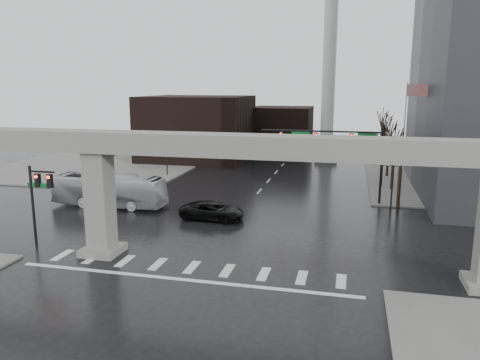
{
  "coord_description": "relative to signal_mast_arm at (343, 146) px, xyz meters",
  "views": [
    {
      "loc": [
        9.79,
        -28.37,
        11.76
      ],
      "look_at": [
        1.54,
        6.16,
        4.5
      ],
      "focal_mm": 35.0,
      "sensor_mm": 36.0,
      "label": 1
    }
  ],
  "objects": [
    {
      "name": "tree_right_4",
      "position": [
        5.54,
        31.22,
        -2.79
      ],
      "size": [
        1.12,
        1.69,
        8.19
      ],
      "color": "black",
      "rests_on": "ground"
    },
    {
      "name": "tree_right_1",
      "position": [
        5.54,
        7.22,
        -2.98
      ],
      "size": [
        1.09,
        1.61,
        7.67
      ],
      "color": "black",
      "rests_on": "ground"
    },
    {
      "name": "lamp_left_0",
      "position": [
        -22.49,
        -4.8,
        -2.36
      ],
      "size": [
        1.22,
        0.32,
        5.11
      ],
      "color": "black",
      "rests_on": "ground"
    },
    {
      "name": "flagpole_assembly",
      "position": [
        6.3,
        3.2,
        1.7
      ],
      "size": [
        2.06,
        0.12,
        12.0
      ],
      "color": "silver",
      "rests_on": "ground"
    },
    {
      "name": "sidewalk_ne",
      "position": [
        17.01,
        17.2,
        -5.75
      ],
      "size": [
        28.0,
        36.0,
        0.15
      ],
      "primitive_type": "cube",
      "color": "slate",
      "rests_on": "ground"
    },
    {
      "name": "lamp_right_0",
      "position": [
        4.51,
        -4.8,
        -2.36
      ],
      "size": [
        1.22,
        0.32,
        5.11
      ],
      "color": "black",
      "rests_on": "ground"
    },
    {
      "name": "building_far_left",
      "position": [
        -22.99,
        23.2,
        -0.83
      ],
      "size": [
        16.0,
        14.0,
        10.0
      ],
      "primitive_type": "cube",
      "color": "black",
      "rests_on": "ground"
    },
    {
      "name": "signal_mast_arm",
      "position": [
        0.0,
        0.0,
        0.0
      ],
      "size": [
        12.12,
        0.43,
        8.0
      ],
      "color": "black",
      "rests_on": "ground"
    },
    {
      "name": "building_far_mid",
      "position": [
        -10.99,
        33.2,
        -1.83
      ],
      "size": [
        10.0,
        10.0,
        8.0
      ],
      "primitive_type": "cube",
      "color": "black",
      "rests_on": "ground"
    },
    {
      "name": "city_bus",
      "position": [
        -22.05,
        -6.8,
        -4.23
      ],
      "size": [
        11.54,
        3.01,
        3.19
      ],
      "primitive_type": "imported",
      "rotation": [
        0.0,
        0.0,
        1.54
      ],
      "color": "silver",
      "rests_on": "ground"
    },
    {
      "name": "tree_right_0",
      "position": [
        5.54,
        -0.78,
        -3.04
      ],
      "size": [
        1.09,
        1.58,
        7.5
      ],
      "color": "black",
      "rests_on": "ground"
    },
    {
      "name": "signal_left_pole",
      "position": [
        -21.24,
        -18.3,
        -1.76
      ],
      "size": [
        2.3,
        0.3,
        6.0
      ],
      "color": "black",
      "rests_on": "ground"
    },
    {
      "name": "tree_right_2",
      "position": [
        5.54,
        15.22,
        -2.91
      ],
      "size": [
        1.1,
        1.63,
        7.85
      ],
      "color": "black",
      "rests_on": "ground"
    },
    {
      "name": "pickup_truck",
      "position": [
        -10.89,
        -8.82,
        -5.03
      ],
      "size": [
        5.86,
        2.95,
        1.59
      ],
      "primitive_type": "imported",
      "rotation": [
        0.0,
        0.0,
        1.52
      ],
      "color": "black",
      "rests_on": "ground"
    },
    {
      "name": "elevated_guideway",
      "position": [
        -7.73,
        -18.8,
        1.05
      ],
      "size": [
        48.0,
        2.6,
        8.7
      ],
      "color": "gray",
      "rests_on": "ground"
    },
    {
      "name": "lamp_left_2",
      "position": [
        -22.49,
        23.2,
        -2.36
      ],
      "size": [
        1.22,
        0.32,
        5.11
      ],
      "color": "black",
      "rests_on": "ground"
    },
    {
      "name": "smokestack",
      "position": [
        -2.99,
        27.2,
        7.52
      ],
      "size": [
        3.6,
        3.6,
        30.0
      ],
      "color": "silver",
      "rests_on": "ground"
    },
    {
      "name": "sidewalk_nw",
      "position": [
        -34.99,
        17.2,
        -5.75
      ],
      "size": [
        28.0,
        36.0,
        0.15
      ],
      "primitive_type": "cube",
      "color": "slate",
      "rests_on": "ground"
    },
    {
      "name": "lamp_left_1",
      "position": [
        -22.49,
        9.2,
        -2.36
      ],
      "size": [
        1.22,
        0.32,
        5.11
      ],
      "color": "black",
      "rests_on": "ground"
    },
    {
      "name": "lamp_right_2",
      "position": [
        4.51,
        23.2,
        -2.36
      ],
      "size": [
        1.22,
        0.32,
        5.11
      ],
      "color": "black",
      "rests_on": "ground"
    },
    {
      "name": "lamp_right_1",
      "position": [
        4.51,
        9.2,
        -2.36
      ],
      "size": [
        1.22,
        0.32,
        5.11
      ],
      "color": "black",
      "rests_on": "ground"
    },
    {
      "name": "ground",
      "position": [
        -8.99,
        -18.8,
        -5.83
      ],
      "size": [
        160.0,
        160.0,
        0.0
      ],
      "primitive_type": "plane",
      "color": "black",
      "rests_on": "ground"
    },
    {
      "name": "tree_right_3",
      "position": [
        5.54,
        23.22,
        -2.85
      ],
      "size": [
        1.11,
        1.66,
        8.02
      ],
      "color": "black",
      "rests_on": "ground"
    }
  ]
}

